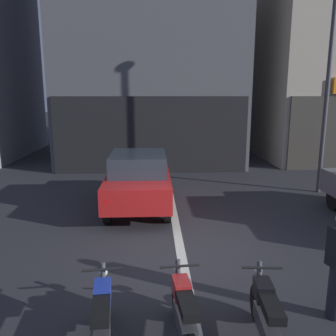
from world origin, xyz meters
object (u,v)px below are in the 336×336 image
car_silver_down_street (181,139)px  motorcycle_red_row_left_mid (184,313)px  car_red_crossing_near (139,178)px  motorcycle_blue_row_leftmost (102,317)px  motorcycle_black_row_centre (266,315)px  street_lamp (330,60)px

car_silver_down_street → motorcycle_red_row_left_mid: car_silver_down_street is taller
car_red_crossing_near → car_silver_down_street: size_ratio=0.99×
motorcycle_blue_row_leftmost → motorcycle_red_row_left_mid: 1.07m
motorcycle_blue_row_leftmost → motorcycle_red_row_left_mid: size_ratio=1.00×
car_red_crossing_near → motorcycle_black_row_centre: bearing=-72.4°
car_red_crossing_near → street_lamp: size_ratio=0.57×
car_red_crossing_near → street_lamp: bearing=13.1°
street_lamp → motorcycle_red_row_left_mid: (-5.27, -7.24, -3.90)m
car_silver_down_street → motorcycle_red_row_left_mid: 15.06m
car_red_crossing_near → motorcycle_blue_row_leftmost: car_red_crossing_near is taller
car_silver_down_street → motorcycle_blue_row_leftmost: car_silver_down_street is taller
motorcycle_blue_row_leftmost → motorcycle_black_row_centre: size_ratio=1.00×
car_silver_down_street → street_lamp: size_ratio=0.57×
car_silver_down_street → car_red_crossing_near: bearing=-102.1°
car_silver_down_street → motorcycle_blue_row_leftmost: 15.23m
car_red_crossing_near → street_lamp: 7.14m
car_silver_down_street → motorcycle_black_row_centre: 15.11m
car_silver_down_street → motorcycle_red_row_left_mid: bearing=-94.4°
street_lamp → car_silver_down_street: bearing=117.8°
car_red_crossing_near → motorcycle_red_row_left_mid: 5.90m
motorcycle_blue_row_leftmost → motorcycle_red_row_left_mid: bearing=2.7°
street_lamp → motorcycle_black_row_centre: (-4.20, -7.34, -3.90)m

